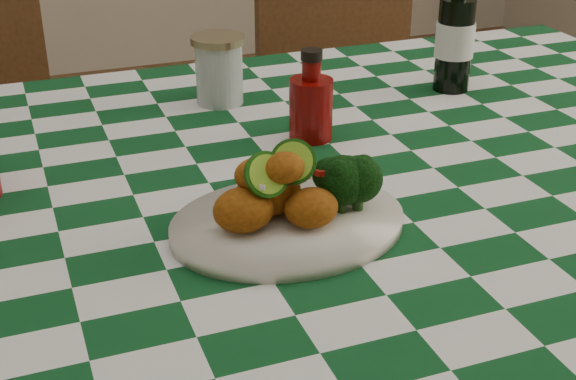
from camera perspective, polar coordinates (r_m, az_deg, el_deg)
name	(u,v)px	position (r m, az deg, el deg)	size (l,w,h in m)	color
plate	(288,224)	(0.96, 0.00, -2.46)	(0.29, 0.22, 0.02)	silver
fried_chicken_pile	(281,186)	(0.93, -0.48, 0.25)	(0.13, 0.10, 0.09)	#9F540F
broccoli_side	(348,177)	(0.98, 4.29, 0.90)	(0.09, 0.09, 0.07)	black
ketchup_bottle	(311,95)	(1.20, 1.65, 6.77)	(0.07, 0.07, 0.14)	#670605
mason_jar	(219,70)	(1.35, -4.92, 8.51)	(0.09, 0.09, 0.11)	#B2BCBA
beer_bottle	(456,25)	(1.42, 11.87, 11.41)	(0.07, 0.07, 0.23)	black
wooden_chair_right	(358,155)	(2.00, 5.00, 2.51)	(0.41, 0.43, 0.89)	#472814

